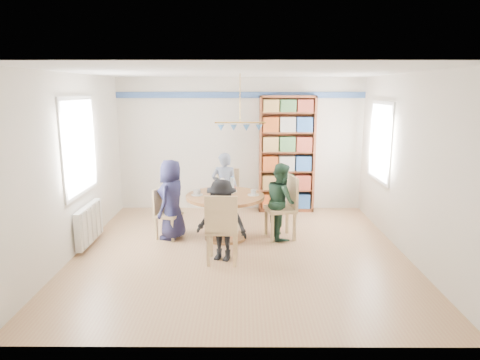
{
  "coord_description": "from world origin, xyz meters",
  "views": [
    {
      "loc": [
        0.03,
        -6.23,
        2.46
      ],
      "look_at": [
        0.0,
        0.4,
        1.05
      ],
      "focal_mm": 32.0,
      "sensor_mm": 36.0,
      "label": 1
    }
  ],
  "objects_px": {
    "chair_far": "(227,192)",
    "person_near": "(222,220)",
    "chair_left": "(165,211)",
    "person_far": "(225,188)",
    "person_right": "(281,201)",
    "chair_right": "(285,204)",
    "radiator": "(89,224)",
    "dining_table": "(225,206)",
    "bookshelf": "(287,155)",
    "person_left": "(172,200)",
    "chair_near": "(222,226)"
  },
  "relations": [
    {
      "from": "radiator",
      "to": "chair_far",
      "type": "distance_m",
      "value": 2.56
    },
    {
      "from": "person_left",
      "to": "person_near",
      "type": "bearing_deg",
      "value": 59.84
    },
    {
      "from": "chair_right",
      "to": "person_far",
      "type": "xyz_separation_m",
      "value": [
        -1.05,
        0.84,
        0.08
      ]
    },
    {
      "from": "chair_right",
      "to": "chair_far",
      "type": "relative_size",
      "value": 1.06
    },
    {
      "from": "dining_table",
      "to": "person_near",
      "type": "xyz_separation_m",
      "value": [
        -0.02,
        -0.92,
        0.05
      ]
    },
    {
      "from": "chair_right",
      "to": "person_left",
      "type": "distance_m",
      "value": 1.9
    },
    {
      "from": "dining_table",
      "to": "person_left",
      "type": "height_order",
      "value": "person_left"
    },
    {
      "from": "chair_left",
      "to": "bookshelf",
      "type": "xyz_separation_m",
      "value": [
        2.2,
        1.69,
        0.69
      ]
    },
    {
      "from": "chair_near",
      "to": "chair_left",
      "type": "bearing_deg",
      "value": 132.36
    },
    {
      "from": "person_right",
      "to": "bookshelf",
      "type": "xyz_separation_m",
      "value": [
        0.25,
        1.68,
        0.52
      ]
    },
    {
      "from": "chair_near",
      "to": "bookshelf",
      "type": "relative_size",
      "value": 0.44
    },
    {
      "from": "person_right",
      "to": "person_far",
      "type": "xyz_separation_m",
      "value": [
        -0.98,
        0.85,
        0.03
      ]
    },
    {
      "from": "chair_far",
      "to": "dining_table",
      "type": "bearing_deg",
      "value": -89.09
    },
    {
      "from": "person_far",
      "to": "radiator",
      "type": "bearing_deg",
      "value": 32.62
    },
    {
      "from": "chair_far",
      "to": "person_near",
      "type": "relative_size",
      "value": 0.82
    },
    {
      "from": "person_left",
      "to": "person_near",
      "type": "xyz_separation_m",
      "value": [
        0.87,
        -0.94,
        -0.07
      ]
    },
    {
      "from": "bookshelf",
      "to": "chair_left",
      "type": "bearing_deg",
      "value": -142.51
    },
    {
      "from": "chair_right",
      "to": "bookshelf",
      "type": "distance_m",
      "value": 1.78
    },
    {
      "from": "chair_right",
      "to": "chair_far",
      "type": "bearing_deg",
      "value": 135.78
    },
    {
      "from": "chair_near",
      "to": "person_near",
      "type": "height_order",
      "value": "person_near"
    },
    {
      "from": "radiator",
      "to": "bookshelf",
      "type": "height_order",
      "value": "bookshelf"
    },
    {
      "from": "dining_table",
      "to": "person_near",
      "type": "distance_m",
      "value": 0.92
    },
    {
      "from": "chair_near",
      "to": "person_far",
      "type": "xyz_separation_m",
      "value": [
        -0.04,
        1.97,
        0.1
      ]
    },
    {
      "from": "person_left",
      "to": "person_far",
      "type": "xyz_separation_m",
      "value": [
        0.84,
        0.88,
        -0.0
      ]
    },
    {
      "from": "person_far",
      "to": "person_near",
      "type": "distance_m",
      "value": 1.82
    },
    {
      "from": "radiator",
      "to": "dining_table",
      "type": "xyz_separation_m",
      "value": [
        2.17,
        0.31,
        0.21
      ]
    },
    {
      "from": "chair_far",
      "to": "person_far",
      "type": "relative_size",
      "value": 0.75
    },
    {
      "from": "chair_left",
      "to": "dining_table",
      "type": "bearing_deg",
      "value": -2.11
    },
    {
      "from": "chair_left",
      "to": "bookshelf",
      "type": "distance_m",
      "value": 2.86
    },
    {
      "from": "chair_left",
      "to": "person_left",
      "type": "height_order",
      "value": "person_left"
    },
    {
      "from": "chair_near",
      "to": "bookshelf",
      "type": "distance_m",
      "value": 3.1
    },
    {
      "from": "chair_left",
      "to": "person_far",
      "type": "distance_m",
      "value": 1.31
    },
    {
      "from": "radiator",
      "to": "chair_far",
      "type": "height_order",
      "value": "chair_far"
    },
    {
      "from": "radiator",
      "to": "chair_right",
      "type": "height_order",
      "value": "chair_right"
    },
    {
      "from": "dining_table",
      "to": "chair_near",
      "type": "height_order",
      "value": "chair_near"
    },
    {
      "from": "chair_left",
      "to": "chair_near",
      "type": "distance_m",
      "value": 1.51
    },
    {
      "from": "chair_far",
      "to": "chair_near",
      "type": "bearing_deg",
      "value": -89.74
    },
    {
      "from": "chair_near",
      "to": "person_left",
      "type": "distance_m",
      "value": 1.41
    },
    {
      "from": "chair_left",
      "to": "person_right",
      "type": "distance_m",
      "value": 1.96
    },
    {
      "from": "chair_right",
      "to": "chair_far",
      "type": "xyz_separation_m",
      "value": [
        -1.02,
        0.99,
        -0.03
      ]
    },
    {
      "from": "person_right",
      "to": "person_near",
      "type": "distance_m",
      "value": 1.36
    },
    {
      "from": "dining_table",
      "to": "person_left",
      "type": "xyz_separation_m",
      "value": [
        -0.89,
        0.02,
        0.11
      ]
    },
    {
      "from": "radiator",
      "to": "chair_right",
      "type": "bearing_deg",
      "value": 6.63
    },
    {
      "from": "chair_far",
      "to": "person_near",
      "type": "xyz_separation_m",
      "value": [
        0.0,
        -1.97,
        0.06
      ]
    },
    {
      "from": "person_right",
      "to": "person_left",
      "type": "bearing_deg",
      "value": 80.85
    },
    {
      "from": "chair_left",
      "to": "person_right",
      "type": "xyz_separation_m",
      "value": [
        1.96,
        0.01,
        0.17
      ]
    },
    {
      "from": "chair_far",
      "to": "bookshelf",
      "type": "height_order",
      "value": "bookshelf"
    },
    {
      "from": "radiator",
      "to": "chair_near",
      "type": "bearing_deg",
      "value": -19.36
    },
    {
      "from": "chair_left",
      "to": "person_far",
      "type": "bearing_deg",
      "value": 41.4
    },
    {
      "from": "radiator",
      "to": "person_right",
      "type": "distance_m",
      "value": 3.14
    }
  ]
}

